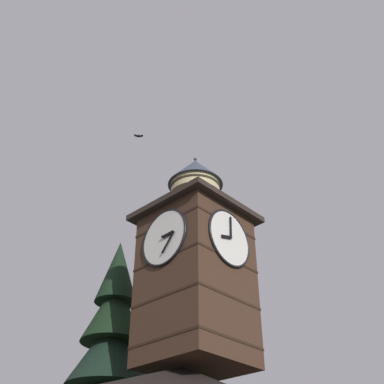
% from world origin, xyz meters
% --- Properties ---
extents(clock_tower, '(4.30, 4.30, 9.85)m').
position_xyz_m(clock_tower, '(-0.73, -1.89, 11.44)').
color(clock_tower, '#422B1E').
rests_on(clock_tower, building_main).
extents(moon, '(1.98, 1.98, 1.98)m').
position_xyz_m(moon, '(-15.10, -27.69, 17.56)').
color(moon, silver).
extents(flying_bird_high, '(0.43, 0.40, 0.10)m').
position_xyz_m(flying_bird_high, '(0.56, -4.67, 19.26)').
color(flying_bird_high, black).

